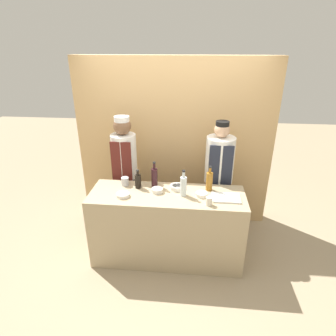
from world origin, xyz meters
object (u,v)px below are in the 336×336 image
bottle_soy (138,181)px  cup_steel (125,181)px  sauce_bowl_orange (157,190)px  sauce_bowl_yellow (202,194)px  cup_cream (209,201)px  bottle_clear (183,186)px  bottle_wine (154,177)px  cutting_board (226,198)px  sauce_bowl_brown (177,187)px  chef_left (125,171)px  bottle_amber (209,181)px  sauce_bowl_green (123,195)px  chef_right (218,178)px

bottle_soy → cup_steel: (-0.18, 0.05, -0.04)m
sauce_bowl_orange → cup_steel: cup_steel is taller
sauce_bowl_yellow → cup_cream: size_ratio=1.39×
bottle_clear → bottle_wine: bearing=151.2°
bottle_wine → cutting_board: bearing=-15.1°
sauce_bowl_brown → cup_steel: size_ratio=1.57×
sauce_bowl_yellow → sauce_bowl_orange: bearing=175.9°
cup_cream → chef_left: 1.34m
bottle_clear → bottle_wine: 0.42m
bottle_wine → sauce_bowl_orange: bearing=-71.2°
bottle_amber → bottle_clear: bearing=-151.6°
bottle_amber → bottle_soy: bearing=-178.1°
sauce_bowl_green → cutting_board: size_ratio=0.47×
bottle_clear → cup_cream: bottle_clear is taller
bottle_wine → sauce_bowl_yellow: bearing=-18.8°
sauce_bowl_brown → cutting_board: 0.60m
cutting_board → bottle_amber: bottle_amber is taller
sauce_bowl_yellow → cup_steel: size_ratio=1.29×
sauce_bowl_orange → chef_right: chef_right is taller
chef_right → cup_steel: bearing=-162.3°
sauce_bowl_brown → bottle_clear: size_ratio=0.51×
cup_cream → cup_steel: size_ratio=0.93×
bottle_clear → chef_left: size_ratio=0.19×
sauce_bowl_yellow → bottle_amber: bottle_amber is taller
sauce_bowl_orange → cutting_board: 0.80m
sauce_bowl_orange → sauce_bowl_brown: bearing=24.4°
cup_steel → sauce_bowl_yellow: bearing=-10.9°
bottle_soy → cup_cream: (0.84, -0.32, -0.04)m
cutting_board → chef_left: 1.44m
bottle_soy → chef_left: 0.51m
sauce_bowl_yellow → chef_right: 0.60m
cutting_board → bottle_wine: size_ratio=0.99×
cup_steel → chef_right: chef_right is taller
sauce_bowl_yellow → bottle_clear: bottle_clear is taller
sauce_bowl_orange → bottle_clear: 0.33m
cup_steel → chef_left: (-0.09, 0.37, -0.04)m
cup_steel → chef_right: bearing=17.7°
sauce_bowl_green → cup_steel: (-0.04, 0.28, 0.03)m
sauce_bowl_green → bottle_clear: 0.70m
sauce_bowl_brown → chef_right: size_ratio=0.10×
bottle_soy → chef_right: (1.00, 0.43, -0.12)m
cup_cream → chef_right: 0.77m
sauce_bowl_orange → chef_left: 0.73m
bottle_amber → cup_steel: size_ratio=2.99×
sauce_bowl_orange → bottle_amber: bearing=11.2°
bottle_clear → chef_right: 0.73m
sauce_bowl_brown → bottle_amber: bearing=2.8°
cutting_board → bottle_wine: bearing=164.9°
bottle_wine → sauce_bowl_brown: bearing=-11.4°
sauce_bowl_yellow → bottle_clear: (-0.21, -0.00, 0.10)m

